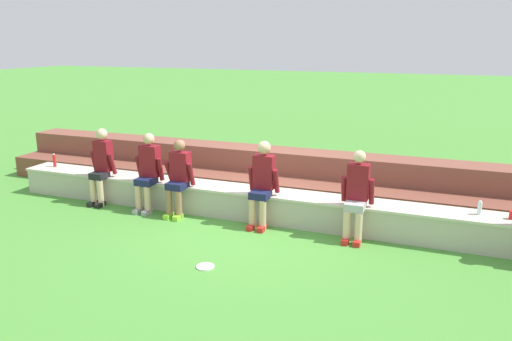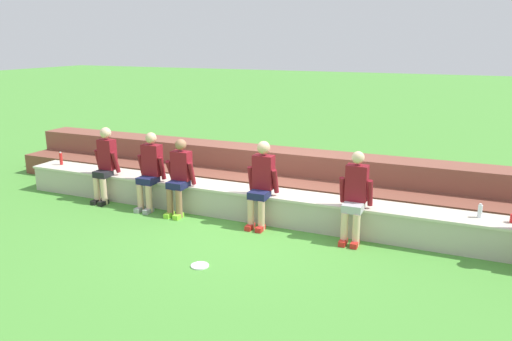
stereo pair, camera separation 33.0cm
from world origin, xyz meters
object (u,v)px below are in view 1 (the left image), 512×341
at_px(person_right_of_center, 262,182).
at_px(frisbee, 205,267).
at_px(water_bottle_near_left, 480,208).
at_px(plastic_cup_middle, 512,215).
at_px(person_far_right, 357,194).
at_px(person_left_of_center, 148,170).
at_px(person_far_left, 101,164).
at_px(water_bottle_near_right, 54,161).
at_px(person_center, 178,176).

distance_m(person_right_of_center, frisbee, 1.93).
height_order(water_bottle_near_left, plastic_cup_middle, water_bottle_near_left).
bearing_deg(water_bottle_near_left, person_far_right, -168.65).
height_order(water_bottle_near_left, frisbee, water_bottle_near_left).
bearing_deg(plastic_cup_middle, person_right_of_center, -175.66).
xyz_separation_m(person_right_of_center, water_bottle_near_left, (3.28, 0.32, -0.15)).
xyz_separation_m(person_left_of_center, frisbee, (2.01, -1.76, -0.73)).
relative_size(person_right_of_center, frisbee, 5.65).
xyz_separation_m(person_far_left, plastic_cup_middle, (6.90, 0.28, -0.18)).
bearing_deg(water_bottle_near_right, person_left_of_center, -7.73).
relative_size(plastic_cup_middle, frisbee, 0.48).
xyz_separation_m(person_left_of_center, water_bottle_near_right, (-2.42, 0.33, -0.11)).
xyz_separation_m(person_far_left, water_bottle_near_left, (6.47, 0.32, -0.15)).
xyz_separation_m(person_far_left, frisbee, (3.03, -1.78, -0.74)).
relative_size(person_center, person_far_right, 0.97).
bearing_deg(water_bottle_near_right, person_far_left, -12.37).
bearing_deg(person_center, person_far_left, 177.71).
distance_m(person_far_left, water_bottle_near_right, 1.43).
distance_m(person_far_left, plastic_cup_middle, 6.91).
xyz_separation_m(water_bottle_near_right, water_bottle_near_left, (7.86, 0.01, -0.03)).
xyz_separation_m(person_far_left, water_bottle_near_right, (-1.39, 0.31, -0.12)).
distance_m(person_center, water_bottle_near_left, 4.82).
relative_size(person_far_left, person_far_right, 1.02).
bearing_deg(person_far_right, person_left_of_center, 179.83).
height_order(person_left_of_center, person_right_of_center, person_right_of_center).
bearing_deg(water_bottle_near_right, frisbee, -25.27).
relative_size(person_far_right, plastic_cup_middle, 11.55).
relative_size(person_right_of_center, water_bottle_near_left, 6.71).
bearing_deg(person_right_of_center, frisbee, -95.02).
height_order(person_center, water_bottle_near_right, person_center).
distance_m(person_center, person_far_right, 3.06).
bearing_deg(person_far_left, person_left_of_center, -1.27).
distance_m(person_far_left, person_far_right, 4.73).
distance_m(person_far_left, person_right_of_center, 3.19).
height_order(person_left_of_center, water_bottle_near_right, person_left_of_center).
bearing_deg(person_center, water_bottle_near_left, 4.55).
bearing_deg(person_far_right, frisbee, -134.08).
bearing_deg(person_right_of_center, person_far_left, 179.88).
distance_m(person_left_of_center, water_bottle_near_left, 5.46).
bearing_deg(person_center, person_left_of_center, 176.10).
height_order(person_far_left, water_bottle_near_right, person_far_left).
distance_m(person_left_of_center, person_far_right, 3.71).
bearing_deg(frisbee, water_bottle_near_left, 31.44).
height_order(person_center, water_bottle_near_left, person_center).
distance_m(person_far_left, person_left_of_center, 1.02).
xyz_separation_m(person_far_right, frisbee, (-1.70, -1.75, -0.71)).
bearing_deg(plastic_cup_middle, person_center, -176.27).
bearing_deg(person_far_right, water_bottle_near_left, 11.35).
height_order(person_far_left, person_left_of_center, person_far_left).
xyz_separation_m(plastic_cup_middle, frisbee, (-3.87, -2.06, -0.55)).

